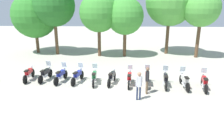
% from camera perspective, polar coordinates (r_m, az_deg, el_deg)
% --- Properties ---
extents(ground_plane, '(80.00, 80.00, 0.00)m').
position_cam_1_polar(ground_plane, '(15.56, -0.08, -3.72)').
color(ground_plane, '#ADA899').
extents(motorcycle_0, '(0.62, 2.19, 0.99)m').
position_cam_1_polar(motorcycle_0, '(17.37, -21.48, -0.93)').
color(motorcycle_0, black).
rests_on(motorcycle_0, ground_plane).
extents(motorcycle_1, '(0.67, 2.18, 1.37)m').
position_cam_1_polar(motorcycle_1, '(16.92, -17.48, -0.93)').
color(motorcycle_1, black).
rests_on(motorcycle_1, ground_plane).
extents(motorcycle_2, '(0.72, 2.17, 1.37)m').
position_cam_1_polar(motorcycle_2, '(16.26, -13.59, -1.34)').
color(motorcycle_2, black).
rests_on(motorcycle_2, ground_plane).
extents(motorcycle_3, '(0.76, 2.16, 1.37)m').
position_cam_1_polar(motorcycle_3, '(15.90, -9.23, -1.50)').
color(motorcycle_3, black).
rests_on(motorcycle_3, ground_plane).
extents(motorcycle_4, '(0.62, 2.19, 1.37)m').
position_cam_1_polar(motorcycle_4, '(15.52, -4.79, -1.80)').
color(motorcycle_4, black).
rests_on(motorcycle_4, ground_plane).
extents(motorcycle_5, '(0.76, 2.16, 0.99)m').
position_cam_1_polar(motorcycle_5, '(15.45, -0.06, -1.89)').
color(motorcycle_5, black).
rests_on(motorcycle_5, ground_plane).
extents(motorcycle_6, '(0.62, 2.19, 1.37)m').
position_cam_1_polar(motorcycle_6, '(15.23, 4.69, -2.19)').
color(motorcycle_6, black).
rests_on(motorcycle_6, ground_plane).
extents(motorcycle_7, '(0.62, 2.19, 1.37)m').
position_cam_1_polar(motorcycle_7, '(15.39, 9.42, -2.15)').
color(motorcycle_7, black).
rests_on(motorcycle_7, ground_plane).
extents(motorcycle_8, '(0.66, 2.19, 1.37)m').
position_cam_1_polar(motorcycle_8, '(15.43, 14.20, -2.42)').
color(motorcycle_8, black).
rests_on(motorcycle_8, ground_plane).
extents(motorcycle_9, '(0.62, 2.19, 1.37)m').
position_cam_1_polar(motorcycle_9, '(15.57, 18.91, -2.67)').
color(motorcycle_9, black).
rests_on(motorcycle_9, ground_plane).
extents(motorcycle_10, '(0.74, 2.17, 1.37)m').
position_cam_1_polar(motorcycle_10, '(15.78, 23.59, -2.94)').
color(motorcycle_10, black).
rests_on(motorcycle_10, ground_plane).
extents(person_0, '(0.40, 0.24, 1.78)m').
position_cam_1_polar(person_0, '(12.76, 7.26, -3.68)').
color(person_0, '#232D4C').
rests_on(person_0, ground_plane).
extents(person_1, '(0.25, 0.40, 1.80)m').
position_cam_1_polar(person_1, '(13.72, 9.46, -2.18)').
color(person_1, brown).
rests_on(person_1, ground_plane).
extents(tree_0, '(5.12, 5.12, 6.86)m').
position_cam_1_polar(tree_0, '(26.48, -20.14, 13.60)').
color(tree_0, brown).
rests_on(tree_0, ground_plane).
extents(tree_1, '(4.59, 4.59, 7.72)m').
position_cam_1_polar(tree_1, '(24.79, -15.40, 16.41)').
color(tree_1, brown).
rests_on(tree_1, ground_plane).
extents(tree_2, '(4.13, 4.13, 6.76)m').
position_cam_1_polar(tree_2, '(23.21, -3.57, 15.12)').
color(tree_2, brown).
rests_on(tree_2, ground_plane).
extents(tree_3, '(3.93, 3.93, 6.31)m').
position_cam_1_polar(tree_3, '(23.08, 3.56, 14.23)').
color(tree_3, brown).
rests_on(tree_3, ground_plane).
extents(tree_4, '(5.33, 5.33, 8.50)m').
position_cam_1_polar(tree_4, '(25.12, 15.36, 17.35)').
color(tree_4, brown).
rests_on(tree_4, ground_plane).
extents(tree_5, '(3.78, 3.78, 7.04)m').
position_cam_1_polar(tree_5, '(24.26, 22.97, 14.99)').
color(tree_5, brown).
rests_on(tree_5, ground_plane).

